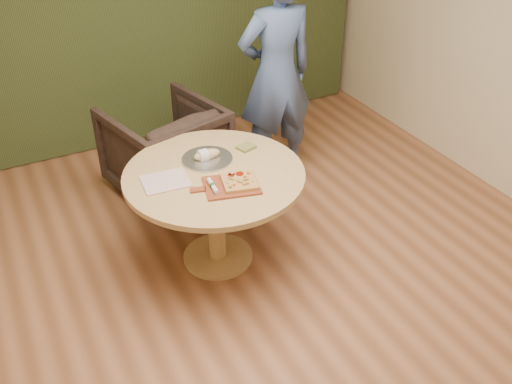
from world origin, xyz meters
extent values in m
cube|color=#9C623E|center=(0.00, 0.00, -0.01)|extent=(5.00, 6.00, 0.02)
cylinder|color=tan|center=(-0.07, 0.78, 0.01)|extent=(0.52, 0.52, 0.03)
cylinder|color=tan|center=(-0.07, 0.78, 0.35)|extent=(0.12, 0.12, 0.68)
cylinder|color=tan|center=(-0.07, 0.78, 0.73)|extent=(1.24, 1.24, 0.04)
cube|color=brown|center=(-0.04, 0.57, 0.76)|extent=(0.41, 0.36, 0.01)
cube|color=brown|center=(-0.25, 0.62, 0.76)|extent=(0.11, 0.07, 0.01)
cube|color=tan|center=(0.01, 0.56, 0.78)|extent=(0.27, 0.27, 0.02)
cylinder|color=#6F1106|center=(0.05, 0.63, 0.79)|extent=(0.05, 0.05, 0.00)
cylinder|color=#6F1106|center=(0.00, 0.65, 0.79)|extent=(0.04, 0.04, 0.00)
cylinder|color=#6F1106|center=(-0.01, 0.64, 0.79)|extent=(0.05, 0.05, 0.00)
cube|color=#BE8547|center=(0.00, 0.55, 0.79)|extent=(0.02, 0.02, 0.01)
cube|color=#BE8547|center=(0.06, 0.57, 0.79)|extent=(0.02, 0.02, 0.01)
cube|color=#BE8547|center=(0.04, 0.49, 0.79)|extent=(0.02, 0.02, 0.01)
cube|color=#BE8547|center=(0.00, 0.53, 0.79)|extent=(0.02, 0.02, 0.01)
cube|color=#BE8547|center=(-0.04, 0.52, 0.79)|extent=(0.02, 0.02, 0.01)
cube|color=#BE8547|center=(0.06, 0.54, 0.79)|extent=(0.02, 0.02, 0.01)
cube|color=#BE8547|center=(0.10, 0.60, 0.79)|extent=(0.02, 0.02, 0.01)
cube|color=#BE8547|center=(-0.08, 0.51, 0.79)|extent=(0.02, 0.02, 0.01)
cube|color=#BE8547|center=(-0.03, 0.60, 0.79)|extent=(0.02, 0.02, 0.01)
cube|color=#BE8547|center=(0.00, 0.64, 0.79)|extent=(0.02, 0.02, 0.01)
cube|color=#BE8547|center=(0.02, 0.49, 0.79)|extent=(0.02, 0.02, 0.01)
cube|color=#306F18|center=(-0.03, 0.58, 0.79)|extent=(0.01, 0.01, 0.00)
cube|color=#306F18|center=(-0.08, 0.50, 0.79)|extent=(0.01, 0.01, 0.00)
cube|color=#306F18|center=(0.08, 0.51, 0.79)|extent=(0.01, 0.01, 0.00)
cube|color=#306F18|center=(0.04, 0.55, 0.79)|extent=(0.01, 0.01, 0.00)
cube|color=#306F18|center=(-0.07, 0.56, 0.79)|extent=(0.01, 0.01, 0.00)
cube|color=#306F18|center=(0.04, 0.53, 0.79)|extent=(0.01, 0.01, 0.00)
cube|color=#306F18|center=(-0.01, 0.58, 0.79)|extent=(0.01, 0.01, 0.00)
cube|color=#306F18|center=(0.01, 0.52, 0.79)|extent=(0.01, 0.01, 0.00)
cube|color=#95527C|center=(-0.07, 0.57, 0.79)|extent=(0.02, 0.03, 0.00)
cube|color=#95527C|center=(0.02, 0.53, 0.79)|extent=(0.03, 0.02, 0.00)
cube|color=#95527C|center=(-0.04, 0.62, 0.79)|extent=(0.03, 0.02, 0.00)
cylinder|color=silver|center=(-0.16, 0.59, 0.78)|extent=(0.05, 0.17, 0.03)
cylinder|color=#194C26|center=(-0.16, 0.59, 0.78)|extent=(0.04, 0.03, 0.03)
cube|color=silver|center=(-0.15, 0.69, 0.78)|extent=(0.02, 0.04, 0.00)
cube|color=white|center=(-0.40, 0.82, 0.76)|extent=(0.32, 0.28, 0.01)
cylinder|color=silver|center=(-0.05, 0.95, 0.75)|extent=(0.35, 0.35, 0.01)
cylinder|color=silver|center=(-0.05, 0.95, 0.76)|extent=(0.36, 0.36, 0.02)
ellipsoid|color=tan|center=(-0.05, 0.95, 0.79)|extent=(0.19, 0.08, 0.07)
cylinder|color=silver|center=(-0.08, 0.95, 0.79)|extent=(0.06, 0.09, 0.09)
cube|color=brown|center=(0.27, 0.97, 0.76)|extent=(0.14, 0.13, 0.02)
imported|color=black|center=(-0.07, 1.84, 0.44)|extent=(1.01, 0.98, 0.87)
imported|color=#3F5788|center=(0.89, 1.67, 0.95)|extent=(0.70, 0.46, 1.90)
camera|label=1|loc=(-1.32, -2.25, 2.78)|focal=40.00mm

